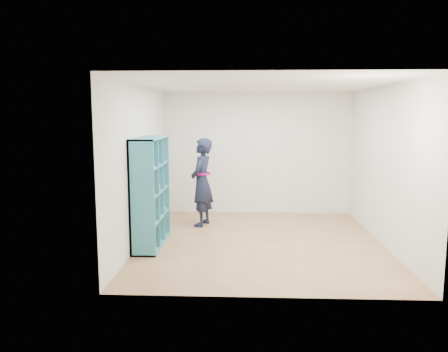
{
  "coord_description": "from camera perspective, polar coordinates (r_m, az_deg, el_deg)",
  "views": [
    {
      "loc": [
        -0.31,
        -7.12,
        2.12
      ],
      "look_at": [
        -0.63,
        0.3,
        1.07
      ],
      "focal_mm": 35.0,
      "sensor_mm": 36.0,
      "label": 1
    }
  ],
  "objects": [
    {
      "name": "ceiling",
      "position": [
        7.15,
        5.05,
        11.83
      ],
      "size": [
        4.5,
        4.5,
        0.0
      ],
      "primitive_type": "plane",
      "color": "white",
      "rests_on": "wall_back"
    },
    {
      "name": "wall_front",
      "position": [
        4.95,
        6.01,
        -1.57
      ],
      "size": [
        4.0,
        0.02,
        2.6
      ],
      "primitive_type": "cube",
      "color": "silver",
      "rests_on": "floor"
    },
    {
      "name": "wall_back",
      "position": [
        9.41,
        4.35,
        2.99
      ],
      "size": [
        4.0,
        0.02,
        2.6
      ],
      "primitive_type": "cube",
      "color": "silver",
      "rests_on": "floor"
    },
    {
      "name": "bookshelf",
      "position": [
        7.17,
        -9.8,
        -2.26
      ],
      "size": [
        0.39,
        1.32,
        1.77
      ],
      "color": "#28737D",
      "rests_on": "floor"
    },
    {
      "name": "wall_right",
      "position": [
        7.53,
        20.31,
        1.26
      ],
      "size": [
        0.02,
        4.5,
        2.6
      ],
      "primitive_type": "cube",
      "color": "silver",
      "rests_on": "floor"
    },
    {
      "name": "smartphone",
      "position": [
        8.45,
        -3.63,
        0.04
      ],
      "size": [
        0.02,
        0.1,
        0.14
      ],
      "rotation": [
        0.3,
        0.0,
        -0.13
      ],
      "color": "silver",
      "rests_on": "person"
    },
    {
      "name": "person",
      "position": [
        8.33,
        -2.91,
        -0.82
      ],
      "size": [
        0.53,
        0.69,
        1.68
      ],
      "rotation": [
        0.0,
        0.0,
        -1.81
      ],
      "color": "black",
      "rests_on": "floor"
    },
    {
      "name": "floor",
      "position": [
        7.44,
        4.8,
        -8.58
      ],
      "size": [
        4.5,
        4.5,
        0.0
      ],
      "primitive_type": "plane",
      "color": "olive",
      "rests_on": "ground"
    },
    {
      "name": "wall_left",
      "position": [
        7.37,
        -10.82,
        1.47
      ],
      "size": [
        0.02,
        4.5,
        2.6
      ],
      "primitive_type": "cube",
      "color": "silver",
      "rests_on": "floor"
    }
  ]
}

